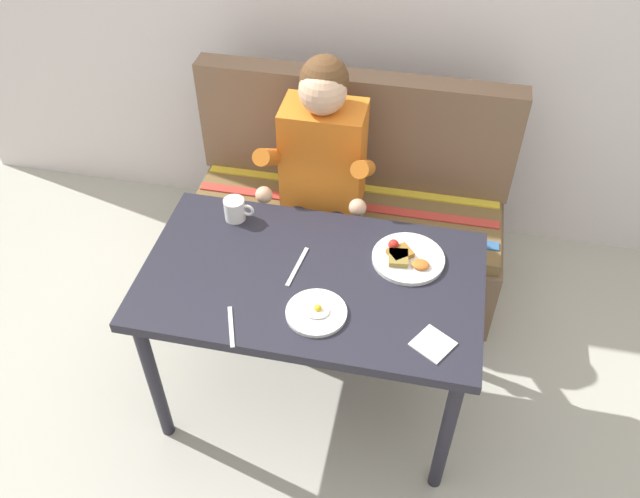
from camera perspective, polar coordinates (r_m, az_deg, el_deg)
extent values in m
plane|color=#ADAB9E|center=(2.87, -0.63, -12.51)|extent=(8.00, 8.00, 0.00)
cube|color=#21202B|center=(2.31, -0.76, -2.70)|extent=(1.20, 0.70, 0.04)
cylinder|color=#21202B|center=(2.56, -14.25, -11.09)|extent=(0.05, 0.05, 0.69)
cylinder|color=#21202B|center=(2.41, 10.91, -15.55)|extent=(0.05, 0.05, 0.69)
cylinder|color=#21202B|center=(2.89, -9.97, -1.97)|extent=(0.05, 0.05, 0.69)
cylinder|color=#21202B|center=(2.75, 11.72, -5.25)|extent=(0.05, 0.05, 0.69)
cube|color=brown|center=(3.17, 2.10, 0.20)|extent=(1.44, 0.56, 0.40)
cube|color=brown|center=(3.02, 2.21, 3.37)|extent=(1.40, 0.52, 0.06)
cube|color=brown|center=(3.01, 3.12, 10.38)|extent=(1.44, 0.12, 0.54)
cube|color=#336099|center=(2.89, 1.74, 2.12)|extent=(1.38, 0.05, 0.01)
cube|color=#C63D33|center=(3.00, 2.23, 3.86)|extent=(1.38, 0.05, 0.01)
cube|color=yellow|center=(3.10, 2.69, 5.49)|extent=(1.38, 0.05, 0.01)
cube|color=orange|center=(2.78, 0.30, 8.01)|extent=(0.34, 0.22, 0.48)
sphere|color=#DBAD89|center=(2.59, 0.24, 13.62)|extent=(0.19, 0.19, 0.19)
sphere|color=brown|center=(2.60, 0.38, 14.51)|extent=(0.19, 0.19, 0.19)
cylinder|color=orange|center=(2.67, -4.35, 7.97)|extent=(0.07, 0.29, 0.23)
cylinder|color=orange|center=(2.60, 3.81, 6.98)|extent=(0.07, 0.29, 0.23)
sphere|color=#DBAD89|center=(2.64, -4.90, 4.71)|extent=(0.07, 0.07, 0.07)
sphere|color=#DBAD89|center=(2.57, 3.29, 3.63)|extent=(0.07, 0.07, 0.07)
cylinder|color=#232333|center=(2.82, -2.11, 2.26)|extent=(0.09, 0.34, 0.09)
cylinder|color=#232333|center=(2.88, -2.76, -3.81)|extent=(0.08, 0.08, 0.52)
cube|color=black|center=(3.02, -2.88, -7.64)|extent=(0.09, 0.20, 0.05)
cylinder|color=#232333|center=(2.79, 1.29, 1.79)|extent=(0.09, 0.34, 0.09)
cylinder|color=#232333|center=(2.86, 0.57, -4.33)|extent=(0.08, 0.08, 0.52)
cube|color=black|center=(3.00, 0.31, -8.17)|extent=(0.09, 0.20, 0.05)
cylinder|color=white|center=(2.37, 7.68, -0.82)|extent=(0.26, 0.26, 0.02)
cube|color=olive|center=(2.34, 6.84, -0.77)|extent=(0.08, 0.09, 0.02)
cube|color=olive|center=(2.36, 6.99, -0.35)|extent=(0.10, 0.10, 0.02)
sphere|color=red|center=(2.37, 6.42, 0.37)|extent=(0.04, 0.04, 0.04)
ellipsoid|color=#CC6623|center=(2.33, 8.73, -1.32)|extent=(0.06, 0.05, 0.02)
cylinder|color=white|center=(2.17, -0.32, -5.56)|extent=(0.20, 0.20, 0.01)
ellipsoid|color=white|center=(2.16, -0.32, -5.35)|extent=(0.09, 0.08, 0.01)
sphere|color=yellow|center=(2.16, -0.19, -5.18)|extent=(0.03, 0.03, 0.03)
cylinder|color=white|center=(2.51, -7.45, 3.44)|extent=(0.08, 0.08, 0.09)
cylinder|color=brown|center=(2.49, -7.53, 4.10)|extent=(0.07, 0.07, 0.01)
torus|color=white|center=(2.50, -6.32, 3.37)|extent=(0.05, 0.01, 0.05)
cube|color=silver|center=(2.13, 9.80, -8.15)|extent=(0.16, 0.16, 0.01)
cube|color=silver|center=(2.16, -7.75, -6.71)|extent=(0.07, 0.16, 0.00)
cube|color=silver|center=(2.33, -1.99, -1.53)|extent=(0.04, 0.20, 0.00)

